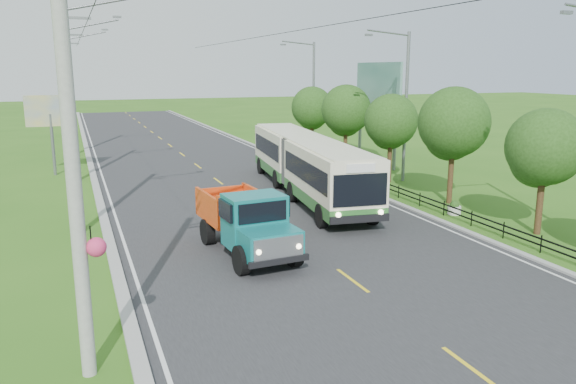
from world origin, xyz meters
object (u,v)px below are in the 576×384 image
tree_back (312,110)px  planter_far (318,160)px  streetlight_mid (404,102)px  billboard_left (50,116)px  pole_far (69,91)px  bus (306,161)px  tree_second (543,151)px  billboard_right (378,90)px  tree_fourth (390,124)px  streetlight_far (312,93)px  tree_third (453,126)px  planter_near (454,208)px  planter_mid (372,179)px  pole_near (70,113)px  pole_nearest (75,161)px  pole_mid (69,99)px  dump_truck (246,218)px  tree_fifth (346,112)px

tree_back → planter_far: 5.48m
streetlight_mid → billboard_left: size_ratio=1.74×
pole_far → billboard_left: (-1.24, -9.00, -1.23)m
bus → tree_second: bearing=-52.1°
billboard_right → bus: size_ratio=0.44×
pole_far → tree_fourth: 26.20m
billboard_right → streetlight_mid: bearing=-105.4°
tree_fourth → tree_back: size_ratio=0.98×
streetlight_far → streetlight_mid: bearing=-90.0°
tree_third → tree_fourth: bearing=90.0°
planter_near → streetlight_far: bearing=84.7°
tree_second → tree_third: 6.02m
planter_mid → streetlight_mid: bearing=0.0°
pole_near → streetlight_far: size_ratio=1.10×
pole_nearest → pole_mid: size_ratio=1.00×
dump_truck → billboard_left: bearing=104.9°
pole_mid → planter_far: 17.56m
bus → tree_fifth: bearing=57.7°
tree_back → billboard_right: bearing=-68.3°
pole_nearest → pole_near: bearing=90.1°
tree_second → tree_back: (0.00, 24.00, 0.13)m
tree_third → billboard_right: billboard_right is taller
streetlight_mid → billboard_right: bearing=74.6°
pole_mid → planter_mid: size_ratio=14.93×
streetlight_mid → billboard_right: streetlight_mid is taller
pole_nearest → bus: bearing=52.6°
tree_second → billboard_right: bearing=82.2°
tree_back → planter_far: size_ratio=8.21×
pole_near → pole_far: (0.00, 24.00, 0.00)m
tree_third → tree_back: bearing=90.0°
tree_back → dump_truck: tree_back is taller
billboard_left → tree_fourth: bearing=-27.0°
pole_far → billboard_left: bearing=-97.8°
pole_far → planter_near: 32.19m
streetlight_far → pole_near: bearing=-134.9°
streetlight_mid → billboard_left: 22.51m
tree_back → pole_far: bearing=159.3°
tree_second → planter_mid: bearing=96.0°
tree_second → tree_back: bearing=90.0°
planter_near → billboard_left: (-18.10, 18.00, 3.58)m
tree_third → billboard_right: bearing=78.4°
tree_fifth → billboard_right: 2.87m
pole_near → streetlight_mid: 19.56m
billboard_left → billboard_right: (21.80, -4.00, 1.48)m
tree_fourth → billboard_left: size_ratio=1.04×
pole_near → pole_mid: size_ratio=1.00×
tree_fifth → planter_near: (-1.26, -14.14, -3.57)m
planter_mid → planter_far: 8.00m
pole_nearest → billboard_left: size_ratio=1.92×
tree_fifth → billboard_left: 19.74m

